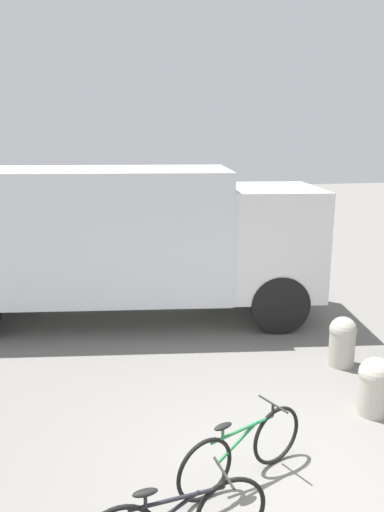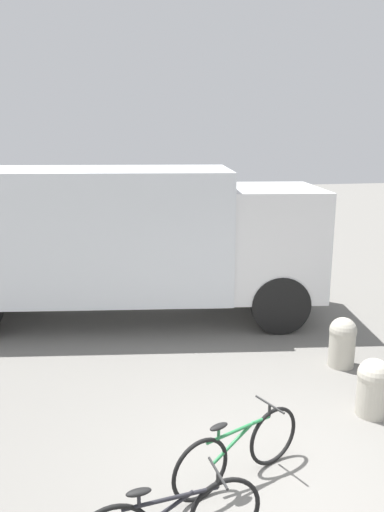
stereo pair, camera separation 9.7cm
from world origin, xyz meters
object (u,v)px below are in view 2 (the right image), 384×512
at_px(delivery_truck, 111,235).
at_px(bollard_near_bench, 373,386).
at_px(bicycle_middle, 239,450).
at_px(bollard_far_bench, 342,341).

relative_size(delivery_truck, bollard_near_bench, 10.48).
bearing_deg(bollard_near_bench, bicycle_middle, -155.91).
height_order(bicycle_middle, bollard_far_bench, bollard_far_bench).
bearing_deg(bollard_far_bench, bollard_near_bench, -101.00).
height_order(delivery_truck, bicycle_middle, delivery_truck).
distance_m(bollard_near_bench, bollard_far_bench, 1.43).
height_order(bollard_near_bench, bollard_far_bench, bollard_far_bench).
bearing_deg(bicycle_middle, bollard_far_bench, 20.21).
bearing_deg(bicycle_middle, bollard_near_bench, -0.30).
xyz_separation_m(delivery_truck, bicycle_middle, (1.14, -5.26, -1.33)).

